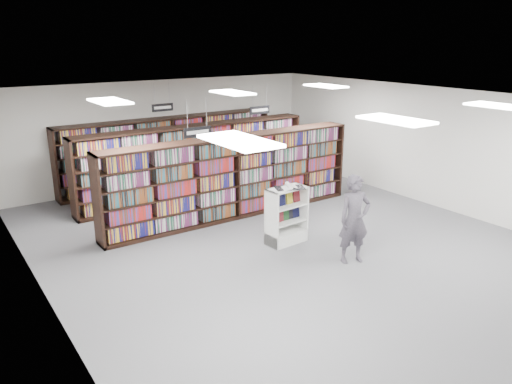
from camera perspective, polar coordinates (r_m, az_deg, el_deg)
floor at (r=11.41m, az=2.83°, el=-5.61°), size 12.00×12.00×0.00m
ceiling at (r=10.59m, az=3.09°, el=10.55°), size 10.00×12.00×0.10m
wall_back at (r=15.96m, az=-10.30°, el=6.78°), size 10.00×0.10×3.20m
wall_left at (r=8.92m, az=-23.57°, el=-2.76°), size 0.10×12.00×3.20m
wall_right at (r=14.41m, az=19.05°, el=4.99°), size 0.10×12.00×3.20m
bookshelf_row_near at (r=12.62m, az=-2.59°, el=1.71°), size 7.00×0.60×2.10m
bookshelf_row_mid at (r=14.31m, az=-6.84°, el=3.48°), size 7.00×0.60×2.10m
bookshelf_row_far at (r=15.80m, az=-9.74°, el=4.66°), size 7.00×0.60×2.10m
aisle_sign_left at (r=10.72m, az=-6.70°, el=6.93°), size 0.65×0.02×0.80m
aisle_sign_right at (r=13.95m, az=0.42°, el=9.44°), size 0.65×0.02×0.80m
aisle_sign_center at (r=14.71m, az=-10.64°, el=9.56°), size 0.65×0.02×0.80m
troffer_front_left at (r=6.46m, az=-1.93°, el=5.87°), size 0.60×1.20×0.04m
troffer_front_center at (r=8.43m, az=15.68°, el=7.94°), size 0.60×1.20×0.04m
troffer_front_right at (r=10.89m, az=26.09°, el=8.82°), size 0.60×1.20×0.04m
troffer_back_left at (r=10.96m, az=-16.38°, el=9.91°), size 0.60×1.20×0.04m
troffer_back_center at (r=12.23m, az=-2.73°, el=11.28°), size 0.60×1.20×0.04m
troffer_back_right at (r=14.03m, az=7.97°, el=11.91°), size 0.60×1.20×0.04m
endcap_display at (r=11.21m, az=3.38°, el=-3.59°), size 0.95×0.52×1.29m
open_book at (r=10.89m, az=3.84°, el=0.60°), size 0.73×0.58×0.13m
shopper at (r=10.27m, az=11.18°, el=-3.07°), size 0.77×0.62×1.84m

